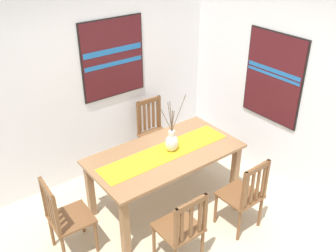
# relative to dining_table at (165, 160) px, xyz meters

# --- Properties ---
(ground_plane) EXTENTS (6.40, 6.40, 0.03)m
(ground_plane) POSITION_rel_dining_table_xyz_m (-0.27, -0.62, -0.67)
(ground_plane) COLOR beige
(wall_back) EXTENTS (6.40, 0.12, 2.70)m
(wall_back) POSITION_rel_dining_table_xyz_m (-0.27, 1.24, 0.69)
(wall_back) COLOR silver
(wall_back) RESTS_ON ground_plane
(wall_side) EXTENTS (0.12, 6.40, 2.70)m
(wall_side) POSITION_rel_dining_table_xyz_m (1.59, -0.62, 0.69)
(wall_side) COLOR silver
(wall_side) RESTS_ON ground_plane
(dining_table) EXTENTS (1.80, 0.94, 0.77)m
(dining_table) POSITION_rel_dining_table_xyz_m (0.00, 0.00, 0.00)
(dining_table) COLOR #8E6642
(dining_table) RESTS_ON ground_plane
(table_runner) EXTENTS (1.65, 0.36, 0.01)m
(table_runner) POSITION_rel_dining_table_xyz_m (0.00, 0.00, 0.11)
(table_runner) COLOR gold
(table_runner) RESTS_ON dining_table
(centerpiece_vase) EXTENTS (0.32, 0.26, 0.71)m
(centerpiece_vase) POSITION_rel_dining_table_xyz_m (0.08, -0.02, 0.24)
(centerpiece_vase) COLOR silver
(centerpiece_vase) RESTS_ON dining_table
(chair_0) EXTENTS (0.42, 0.42, 0.90)m
(chair_0) POSITION_rel_dining_table_xyz_m (-0.42, -0.83, -0.20)
(chair_0) COLOR brown
(chair_0) RESTS_ON ground_plane
(chair_1) EXTENTS (0.43, 0.43, 0.94)m
(chair_1) POSITION_rel_dining_table_xyz_m (0.45, -0.87, -0.18)
(chair_1) COLOR brown
(chair_1) RESTS_ON ground_plane
(chair_2) EXTENTS (0.43, 0.43, 0.95)m
(chair_2) POSITION_rel_dining_table_xyz_m (0.47, 0.90, -0.17)
(chair_2) COLOR brown
(chair_2) RESTS_ON ground_plane
(chair_3) EXTENTS (0.44, 0.44, 0.93)m
(chair_3) POSITION_rel_dining_table_xyz_m (-1.29, 0.01, -0.18)
(chair_3) COLOR brown
(chair_3) RESTS_ON ground_plane
(painting_on_back_wall) EXTENTS (0.90, 0.05, 1.04)m
(painting_on_back_wall) POSITION_rel_dining_table_xyz_m (0.04, 1.17, 0.94)
(painting_on_back_wall) COLOR black
(painting_on_side_wall) EXTENTS (0.05, 0.86, 1.15)m
(painting_on_side_wall) POSITION_rel_dining_table_xyz_m (1.52, -0.25, 0.76)
(painting_on_side_wall) COLOR black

